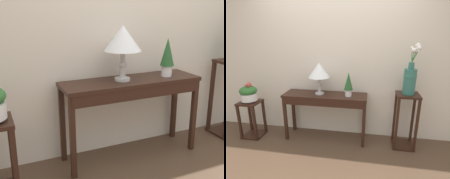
{
  "view_description": "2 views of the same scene",
  "coord_description": "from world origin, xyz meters",
  "views": [
    {
      "loc": [
        -1.37,
        -1.25,
        1.44
      ],
      "look_at": [
        -0.33,
        1.05,
        0.69
      ],
      "focal_mm": 46.64,
      "sensor_mm": 36.0,
      "label": 1
    },
    {
      "loc": [
        0.53,
        -1.62,
        1.67
      ],
      "look_at": [
        0.06,
        1.06,
        0.85
      ],
      "focal_mm": 29.43,
      "sensor_mm": 36.0,
      "label": 2
    }
  ],
  "objects": [
    {
      "name": "console_table",
      "position": [
        -0.15,
        1.01,
        0.66
      ],
      "size": [
        1.31,
        0.39,
        0.77
      ],
      "color": "black",
      "rests_on": "ground"
    },
    {
      "name": "pedestal_stand_right",
      "position": [
        1.08,
        1.01,
        0.43
      ],
      "size": [
        0.32,
        0.32,
        0.85
      ],
      "color": "black",
      "rests_on": "ground"
    },
    {
      "name": "flower_vase_tall_right",
      "position": [
        1.09,
        1.01,
        1.09
      ],
      "size": [
        0.19,
        0.18,
        0.71
      ],
      "color": "#2D665B",
      "rests_on": "pedestal_stand_right"
    },
    {
      "name": "planter_bowl_wide_left",
      "position": [
        -1.37,
        0.89,
        0.77
      ],
      "size": [
        0.27,
        0.27,
        0.32
      ],
      "color": "silver",
      "rests_on": "pedestal_stand_left"
    },
    {
      "name": "table_lamp",
      "position": [
        -0.23,
        1.03,
        1.13
      ],
      "size": [
        0.33,
        0.33,
        0.49
      ],
      "color": "#B7B7BC",
      "rests_on": "console_table"
    },
    {
      "name": "pedestal_stand_left",
      "position": [
        -1.38,
        0.89,
        0.31
      ],
      "size": [
        0.32,
        0.32,
        0.62
      ],
      "color": "black",
      "rests_on": "ground"
    },
    {
      "name": "back_wall_with_art",
      "position": [
        0.0,
        1.32,
        1.4
      ],
      "size": [
        9.0,
        0.1,
        2.8
      ],
      "color": "beige",
      "rests_on": "ground"
    },
    {
      "name": "potted_plant_on_console",
      "position": [
        0.22,
        1.01,
        0.97
      ],
      "size": [
        0.13,
        0.13,
        0.36
      ],
      "color": "silver",
      "rests_on": "console_table"
    }
  ]
}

